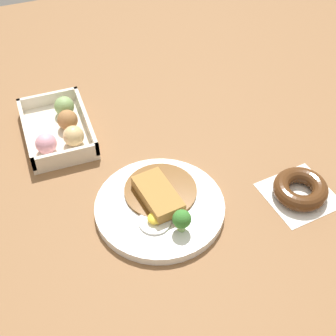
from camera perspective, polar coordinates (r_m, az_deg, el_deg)
The scene contains 4 objects.
ground_plane at distance 1.03m, azimuth -1.00°, elevation -0.43°, with size 1.60×1.60×0.00m, color brown.
curry_plate at distance 0.96m, azimuth -0.89°, elevation -4.24°, with size 0.25×0.25×0.07m.
donut_box at distance 1.12m, azimuth -12.08°, elevation 4.32°, with size 0.21×0.14×0.06m.
chocolate_ring_donut at distance 1.01m, azimuth 14.66°, elevation -2.34°, with size 0.14×0.14×0.03m.
Camera 1 is at (-0.68, 0.22, 0.75)m, focal length 54.21 mm.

